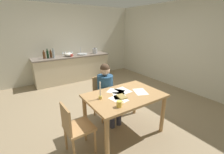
% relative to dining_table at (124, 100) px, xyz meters
% --- Properties ---
extents(ground_plane, '(5.20, 5.20, 0.04)m').
position_rel_dining_table_xyz_m(ground_plane, '(0.24, 1.07, -0.67)').
color(ground_plane, '#937F60').
extents(wall_back, '(5.20, 0.12, 2.60)m').
position_rel_dining_table_xyz_m(wall_back, '(0.24, 3.67, 0.65)').
color(wall_back, beige).
rests_on(wall_back, ground).
extents(wall_right, '(0.12, 5.20, 2.60)m').
position_rel_dining_table_xyz_m(wall_right, '(2.84, 1.07, 0.65)').
color(wall_right, beige).
rests_on(wall_right, ground).
extents(kitchen_counter, '(2.62, 0.64, 0.90)m').
position_rel_dining_table_xyz_m(kitchen_counter, '(0.24, 3.31, -0.20)').
color(kitchen_counter, beige).
rests_on(kitchen_counter, ground).
extents(dining_table, '(1.31, 0.88, 0.76)m').
position_rel_dining_table_xyz_m(dining_table, '(0.00, 0.00, 0.00)').
color(dining_table, tan).
rests_on(dining_table, ground).
extents(chair_at_table, '(0.40, 0.40, 0.89)m').
position_rel_dining_table_xyz_m(chair_at_table, '(-0.03, 0.68, -0.15)').
color(chair_at_table, tan).
rests_on(chair_at_table, ground).
extents(person_seated, '(0.32, 0.59, 1.19)m').
position_rel_dining_table_xyz_m(person_seated, '(-0.03, 0.53, 0.03)').
color(person_seated, navy).
rests_on(person_seated, ground).
extents(chair_side_empty, '(0.41, 0.41, 0.86)m').
position_rel_dining_table_xyz_m(chair_side_empty, '(-0.92, -0.01, -0.18)').
color(chair_side_empty, tan).
rests_on(chair_side_empty, ground).
extents(coffee_mug, '(0.12, 0.08, 0.09)m').
position_rel_dining_table_xyz_m(coffee_mug, '(-0.32, -0.29, 0.16)').
color(coffee_mug, '#F2CC4C').
rests_on(coffee_mug, dining_table).
extents(candlestick, '(0.06, 0.06, 0.29)m').
position_rel_dining_table_xyz_m(candlestick, '(-0.43, 0.09, 0.19)').
color(candlestick, gold).
rests_on(candlestick, dining_table).
extents(book_magazine, '(0.15, 0.19, 0.03)m').
position_rel_dining_table_xyz_m(book_magazine, '(-0.11, -0.06, 0.12)').
color(book_magazine, '#9F8747').
rests_on(book_magazine, dining_table).
extents(paper_letter, '(0.25, 0.32, 0.00)m').
position_rel_dining_table_xyz_m(paper_letter, '(-0.19, -0.09, 0.11)').
color(paper_letter, white).
rests_on(paper_letter, dining_table).
extents(paper_bill, '(0.22, 0.30, 0.00)m').
position_rel_dining_table_xyz_m(paper_bill, '(0.09, 0.16, 0.11)').
color(paper_bill, white).
rests_on(paper_bill, dining_table).
extents(paper_envelope, '(0.34, 0.36, 0.00)m').
position_rel_dining_table_xyz_m(paper_envelope, '(-0.05, 0.20, 0.11)').
color(paper_envelope, white).
rests_on(paper_envelope, dining_table).
extents(paper_receipt, '(0.31, 0.36, 0.00)m').
position_rel_dining_table_xyz_m(paper_receipt, '(-0.10, 0.02, 0.11)').
color(paper_receipt, white).
rests_on(paper_receipt, dining_table).
extents(paper_notice, '(0.31, 0.35, 0.00)m').
position_rel_dining_table_xyz_m(paper_notice, '(0.32, -0.06, 0.11)').
color(paper_notice, white).
rests_on(paper_notice, dining_table).
extents(sink_unit, '(0.36, 0.36, 0.24)m').
position_rel_dining_table_xyz_m(sink_unit, '(0.62, 3.31, 0.27)').
color(sink_unit, '#B2B7BC').
rests_on(sink_unit, kitchen_counter).
extents(bottle_oil, '(0.08, 0.08, 0.27)m').
position_rel_dining_table_xyz_m(bottle_oil, '(-0.67, 3.30, 0.36)').
color(bottle_oil, '#593319').
rests_on(bottle_oil, kitchen_counter).
extents(bottle_vinegar, '(0.07, 0.07, 0.31)m').
position_rel_dining_table_xyz_m(bottle_vinegar, '(-0.56, 3.29, 0.38)').
color(bottle_vinegar, black).
rests_on(bottle_vinegar, kitchen_counter).
extents(bottle_wine_red, '(0.08, 0.08, 0.26)m').
position_rel_dining_table_xyz_m(bottle_wine_red, '(-0.45, 3.35, 0.36)').
color(bottle_wine_red, '#593319').
rests_on(bottle_wine_red, kitchen_counter).
extents(bottle_sauce, '(0.08, 0.08, 0.31)m').
position_rel_dining_table_xyz_m(bottle_sauce, '(-0.39, 3.25, 0.38)').
color(bottle_sauce, '#8C999E').
rests_on(bottle_sauce, kitchen_counter).
extents(mixing_bowl, '(0.28, 0.28, 0.12)m').
position_rel_dining_table_xyz_m(mixing_bowl, '(0.11, 3.27, 0.31)').
color(mixing_bowl, white).
rests_on(mixing_bowl, kitchen_counter).
extents(stovetop_kettle, '(0.18, 0.18, 0.22)m').
position_rel_dining_table_xyz_m(stovetop_kettle, '(1.14, 3.31, 0.35)').
color(stovetop_kettle, '#B7BABF').
rests_on(stovetop_kettle, kitchen_counter).
extents(wine_glass_near_sink, '(0.07, 0.07, 0.15)m').
position_rel_dining_table_xyz_m(wine_glass_near_sink, '(0.29, 3.46, 0.36)').
color(wine_glass_near_sink, silver).
rests_on(wine_glass_near_sink, kitchen_counter).
extents(wine_glass_by_kettle, '(0.07, 0.07, 0.15)m').
position_rel_dining_table_xyz_m(wine_glass_by_kettle, '(0.19, 3.46, 0.36)').
color(wine_glass_by_kettle, silver).
rests_on(wine_glass_by_kettle, kitchen_counter).
extents(wine_glass_back_left, '(0.07, 0.07, 0.15)m').
position_rel_dining_table_xyz_m(wine_glass_back_left, '(0.05, 3.46, 0.36)').
color(wine_glass_back_left, silver).
rests_on(wine_glass_back_left, kitchen_counter).
extents(wine_glass_back_right, '(0.07, 0.07, 0.15)m').
position_rel_dining_table_xyz_m(wine_glass_back_right, '(-0.04, 3.46, 0.36)').
color(wine_glass_back_right, silver).
rests_on(wine_glass_back_right, kitchen_counter).
extents(teacup_on_counter, '(0.12, 0.08, 0.09)m').
position_rel_dining_table_xyz_m(teacup_on_counter, '(0.17, 3.16, 0.29)').
color(teacup_on_counter, '#D84C3F').
rests_on(teacup_on_counter, kitchen_counter).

